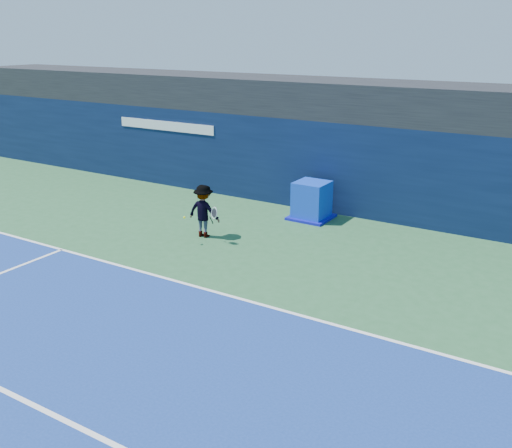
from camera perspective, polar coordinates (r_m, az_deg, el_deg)
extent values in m
plane|color=#295B33|center=(11.47, -13.86, -11.91)|extent=(80.00, 80.00, 0.00)
cube|color=white|center=(13.45, -4.82, -6.59)|extent=(24.00, 0.10, 0.01)
cube|color=white|center=(10.41, -21.92, -16.19)|extent=(24.00, 0.10, 0.01)
cube|color=black|center=(19.77, 9.87, 12.18)|extent=(36.00, 3.00, 1.20)
cube|color=#091634|center=(19.20, 8.40, 5.71)|extent=(36.00, 1.00, 3.00)
cube|color=white|center=(22.27, -9.03, 9.67)|extent=(4.50, 0.04, 0.35)
cube|color=#0D34C0|center=(18.40, 5.59, 2.38)|extent=(1.03, 1.03, 1.21)
cube|color=#0B0B9E|center=(18.56, 5.53, 0.70)|extent=(1.29, 1.29, 0.08)
imported|color=white|center=(16.68, -5.25, 1.30)|extent=(1.04, 0.64, 1.56)
cylinder|color=black|center=(16.27, -4.48, 0.39)|extent=(0.07, 0.14, 0.25)
torus|color=silver|center=(16.08, -4.21, 1.11)|extent=(0.29, 0.16, 0.28)
cylinder|color=black|center=(16.08, -4.21, 1.11)|extent=(0.24, 0.12, 0.24)
sphere|color=#CFE018|center=(16.11, -7.17, 0.65)|extent=(0.07, 0.07, 0.07)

